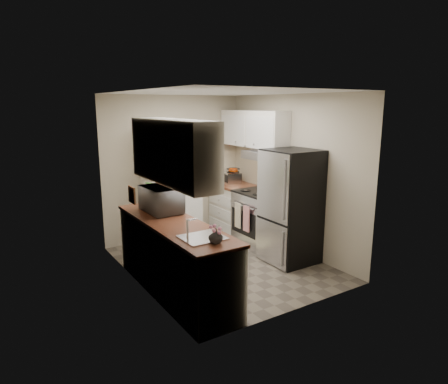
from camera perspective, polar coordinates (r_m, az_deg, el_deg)
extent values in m
plane|color=#665B4C|center=(6.07, -0.14, -10.25)|extent=(3.20, 3.20, 0.00)
cube|color=beige|center=(7.09, -7.09, 3.46)|extent=(2.60, 0.04, 2.50)
cube|color=beige|center=(4.47, 10.90, -1.87)|extent=(2.60, 0.04, 2.50)
cube|color=beige|center=(5.14, -12.47, -0.08)|extent=(0.04, 3.20, 2.50)
cube|color=beige|center=(6.48, 9.62, 2.56)|extent=(0.04, 3.20, 2.50)
cube|color=white|center=(5.61, -0.15, 14.06)|extent=(2.60, 3.20, 0.04)
cube|color=silver|center=(4.43, -7.37, 5.76)|extent=(0.33, 1.60, 0.70)
cube|color=silver|center=(6.93, 4.20, 8.65)|extent=(0.33, 1.55, 0.58)
cube|color=#99999E|center=(6.59, 5.94, 5.20)|extent=(0.45, 0.76, 0.13)
cube|color=#B7B7BC|center=(4.34, -3.09, -6.56)|extent=(0.45, 0.40, 0.02)
cube|color=brown|center=(5.35, -13.03, -0.41)|extent=(0.02, 0.22, 0.22)
cube|color=silver|center=(6.80, -7.52, 0.93)|extent=(0.90, 0.55, 2.00)
cube|color=silver|center=(5.11, -7.05, -9.46)|extent=(0.60, 2.30, 0.88)
cube|color=brown|center=(4.96, -7.19, -4.52)|extent=(0.63, 2.33, 0.04)
cube|color=silver|center=(7.39, 1.41, -2.51)|extent=(0.60, 0.80, 0.88)
cube|color=brown|center=(7.28, 1.43, 0.99)|extent=(0.63, 0.83, 0.04)
cube|color=#B7B7BC|center=(6.75, 5.07, -3.91)|extent=(0.64, 0.76, 0.90)
cube|color=black|center=(6.63, 5.14, -0.05)|extent=(0.66, 0.78, 0.03)
cube|color=black|center=(6.79, 7.10, 1.10)|extent=(0.06, 0.76, 0.22)
cube|color=pink|center=(6.40, 3.21, -3.85)|extent=(0.01, 0.16, 0.42)
cube|color=beige|center=(6.59, 1.99, -3.36)|extent=(0.01, 0.16, 0.42)
cube|color=#B7B7BC|center=(6.03, 9.54, -2.05)|extent=(0.70, 0.72, 1.70)
imported|color=silver|center=(5.41, -8.90, -1.05)|extent=(0.44, 0.63, 0.34)
cylinder|color=black|center=(5.73, -11.52, -0.84)|extent=(0.06, 0.06, 0.26)
imported|color=silver|center=(4.16, -1.20, -6.30)|extent=(0.17, 0.17, 0.16)
cube|color=#438B3B|center=(5.96, -10.18, -0.11)|extent=(0.09, 0.23, 0.29)
cube|color=#B2B2B7|center=(7.38, 1.12, 2.08)|extent=(0.34, 0.39, 0.20)
cube|color=tan|center=(6.62, -1.67, -8.25)|extent=(0.67, 0.82, 0.01)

